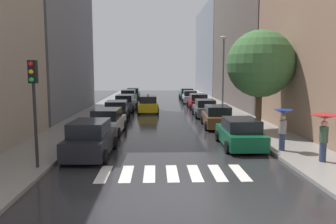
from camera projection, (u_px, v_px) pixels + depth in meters
ground_plane at (162, 110)px, 34.26m from camera, size 28.00×72.00×0.04m
sidewalk_left at (100, 110)px, 34.01m from camera, size 3.00×72.00×0.15m
sidewalk_right at (224, 109)px, 34.49m from camera, size 3.00×72.00×0.15m
crosswalk_stripes at (172, 173)px, 12.93m from camera, size 5.85×2.20×0.01m
building_left_mid at (42, 7)px, 29.78m from camera, size 6.00×16.36×19.81m
building_right_mid at (256, 9)px, 37.88m from camera, size 6.00×21.36×22.41m
building_right_far at (219, 51)px, 59.97m from camera, size 6.00×21.68×15.58m
parked_car_left_nearest at (91, 140)px, 15.51m from camera, size 2.16×4.34×1.72m
parked_car_left_second at (108, 122)px, 21.14m from camera, size 2.18×4.47×1.64m
parked_car_left_third at (117, 111)px, 27.47m from camera, size 2.23×4.71×1.58m
parked_car_left_fourth at (125, 103)px, 33.66m from camera, size 2.20×4.80×1.66m
parked_car_left_fifth at (129, 98)px, 39.95m from camera, size 2.08×4.39×1.81m
parked_car_left_sixth at (133, 94)px, 46.60m from camera, size 2.00×4.21×1.70m
parked_car_right_nearest at (240, 134)px, 17.38m from camera, size 2.14×4.37×1.55m
parked_car_right_second at (217, 117)px, 23.61m from camera, size 2.24×4.56×1.58m
parked_car_right_third at (205, 109)px, 29.08m from camera, size 2.03×4.05×1.55m
parked_car_right_fourth at (198, 102)px, 35.60m from camera, size 2.14×4.46×1.62m
parked_car_right_fifth at (190, 97)px, 42.07m from camera, size 2.11×4.44×1.59m
parked_car_right_sixth at (187, 94)px, 47.64m from camera, size 2.15×4.49×1.58m
taxi_midroad at (148, 104)px, 32.61m from camera, size 2.12×4.62×1.81m
pedestrian_foreground at (283, 122)px, 15.92m from camera, size 0.92×0.92×2.02m
pedestrian_near_tree at (324, 126)px, 13.90m from camera, size 1.17×1.17×2.05m
street_tree_right at (260, 64)px, 21.02m from camera, size 4.33×4.33×6.53m
traffic_light_left_corner at (34, 90)px, 12.84m from camera, size 0.30×0.42×4.30m
lamp_post_right at (223, 69)px, 29.92m from camera, size 0.60×0.28×7.07m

